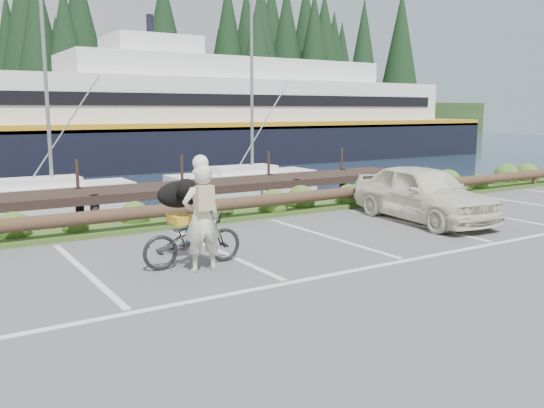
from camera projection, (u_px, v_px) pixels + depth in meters
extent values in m
plane|color=#4E4E50|center=(276.00, 277.00, 9.53)|extent=(72.00, 72.00, 0.00)
cube|color=#3D5B21|center=(158.00, 222.00, 13.95)|extent=(34.00, 1.60, 0.10)
imported|color=black|center=(193.00, 239.00, 10.16)|extent=(1.85, 0.71, 0.96)
imported|color=beige|center=(202.00, 218.00, 9.72)|extent=(0.69, 0.47, 1.85)
ellipsoid|color=black|center=(180.00, 194.00, 10.54)|extent=(0.45, 0.87, 0.50)
imported|color=silver|center=(423.00, 193.00, 14.23)|extent=(2.09, 4.28, 1.41)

